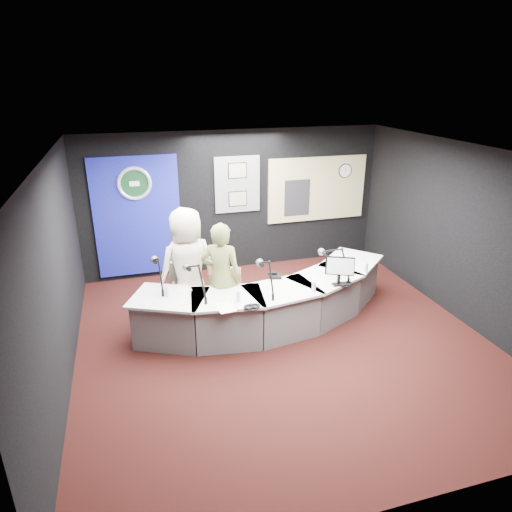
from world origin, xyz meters
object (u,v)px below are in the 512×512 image
object	(u,v)px
armchair_right	(222,299)
broadcast_desk	(269,303)
person_woman	(221,277)
armchair_left	(189,295)
person_man	(188,267)

from	to	relation	value
armchair_right	broadcast_desk	bearing A→B (deg)	23.92
broadcast_desk	person_woman	world-z (taller)	person_woman
armchair_left	armchair_right	xyz separation A→B (m)	(0.46, -0.34, 0.04)
broadcast_desk	armchair_left	bearing A→B (deg)	160.28
broadcast_desk	person_man	world-z (taller)	person_man
armchair_left	armchair_right	world-z (taller)	armchair_right
person_woman	armchair_left	bearing A→B (deg)	-8.93
broadcast_desk	armchair_right	bearing A→B (deg)	172.76
armchair_left	armchair_right	distance (m)	0.57
armchair_right	person_woman	xyz separation A→B (m)	(0.00, 0.00, 0.37)
armchair_left	person_woman	size ratio (longest dim) A/B	0.54
armchair_right	person_man	distance (m)	0.73
person_man	broadcast_desk	bearing A→B (deg)	144.19
broadcast_desk	armchair_left	distance (m)	1.29
broadcast_desk	person_woman	distance (m)	0.90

